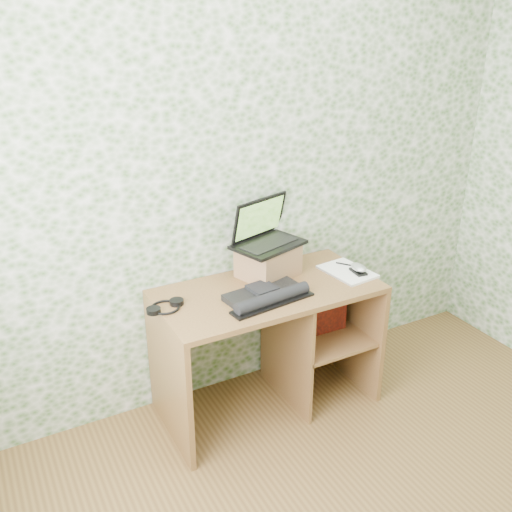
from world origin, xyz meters
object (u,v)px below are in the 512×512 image
desk (277,326)px  keyboard (267,295)px  riser (268,261)px  laptop (265,234)px  notepad (347,272)px

desk → keyboard: 0.35m
riser → keyboard: riser is taller
riser → laptop: 0.15m
laptop → notepad: size_ratio=1.45×
desk → laptop: (0.00, 0.16, 0.51)m
notepad → keyboard: bearing=-179.7°
desk → riser: (0.00, 0.12, 0.36)m
laptop → riser: bearing=-107.5°
laptop → keyboard: laptop is taller
laptop → notepad: laptop is taller
keyboard → notepad: 0.56m
laptop → desk: bearing=-109.0°
riser → keyboard: bearing=-120.6°
riser → laptop: laptop is taller
riser → keyboard: size_ratio=0.62×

